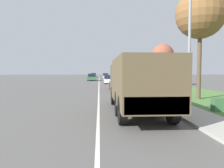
{
  "coord_description": "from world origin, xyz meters",
  "views": [
    {
      "loc": [
        0.05,
        1.72,
        2.1
      ],
      "look_at": [
        0.78,
        14.21,
        1.36
      ],
      "focal_mm": 35.0,
      "sensor_mm": 36.0,
      "label": 1
    }
  ],
  "objects_px": {
    "lamp_post": "(186,22)",
    "military_truck": "(137,82)",
    "car_second_ahead": "(109,80)",
    "car_farthest_ahead": "(94,75)",
    "car_nearest_ahead": "(118,84)",
    "car_fourth_ahead": "(106,76)",
    "car_third_ahead": "(92,77)"
  },
  "relations": [
    {
      "from": "lamp_post",
      "to": "military_truck",
      "type": "bearing_deg",
      "value": -171.74
    },
    {
      "from": "car_second_ahead",
      "to": "car_fourth_ahead",
      "type": "height_order",
      "value": "car_fourth_ahead"
    },
    {
      "from": "military_truck",
      "to": "car_farthest_ahead",
      "type": "distance_m",
      "value": 63.57
    },
    {
      "from": "car_nearest_ahead",
      "to": "car_fourth_ahead",
      "type": "height_order",
      "value": "car_nearest_ahead"
    },
    {
      "from": "car_nearest_ahead",
      "to": "car_third_ahead",
      "type": "distance_m",
      "value": 24.49
    },
    {
      "from": "military_truck",
      "to": "car_nearest_ahead",
      "type": "height_order",
      "value": "military_truck"
    },
    {
      "from": "car_third_ahead",
      "to": "car_farthest_ahead",
      "type": "xyz_separation_m",
      "value": [
        -0.27,
        25.73,
        -0.03
      ]
    },
    {
      "from": "military_truck",
      "to": "car_fourth_ahead",
      "type": "relative_size",
      "value": 2.0
    },
    {
      "from": "car_nearest_ahead",
      "to": "car_second_ahead",
      "type": "distance_m",
      "value": 12.95
    },
    {
      "from": "car_second_ahead",
      "to": "military_truck",
      "type": "bearing_deg",
      "value": -89.57
    },
    {
      "from": "car_second_ahead",
      "to": "car_farthest_ahead",
      "type": "xyz_separation_m",
      "value": [
        -3.62,
        36.99,
        0.02
      ]
    },
    {
      "from": "car_nearest_ahead",
      "to": "car_farthest_ahead",
      "type": "distance_m",
      "value": 50.09
    },
    {
      "from": "car_nearest_ahead",
      "to": "car_fourth_ahead",
      "type": "bearing_deg",
      "value": 90.48
    },
    {
      "from": "car_nearest_ahead",
      "to": "lamp_post",
      "type": "height_order",
      "value": "lamp_post"
    },
    {
      "from": "car_second_ahead",
      "to": "car_fourth_ahead",
      "type": "relative_size",
      "value": 1.22
    },
    {
      "from": "car_fourth_ahead",
      "to": "lamp_post",
      "type": "height_order",
      "value": "lamp_post"
    },
    {
      "from": "car_third_ahead",
      "to": "car_fourth_ahead",
      "type": "height_order",
      "value": "car_third_ahead"
    },
    {
      "from": "car_second_ahead",
      "to": "car_third_ahead",
      "type": "xyz_separation_m",
      "value": [
        -3.35,
        11.27,
        0.05
      ]
    },
    {
      "from": "car_nearest_ahead",
      "to": "military_truck",
      "type": "bearing_deg",
      "value": -90.75
    },
    {
      "from": "car_farthest_ahead",
      "to": "car_fourth_ahead",
      "type": "bearing_deg",
      "value": -74.2
    },
    {
      "from": "military_truck",
      "to": "car_third_ahead",
      "type": "xyz_separation_m",
      "value": [
        -3.55,
        37.73,
        -0.86
      ]
    },
    {
      "from": "military_truck",
      "to": "car_nearest_ahead",
      "type": "xyz_separation_m",
      "value": [
        0.18,
        13.52,
        -0.87
      ]
    },
    {
      "from": "lamp_post",
      "to": "car_farthest_ahead",
      "type": "bearing_deg",
      "value": 95.81
    },
    {
      "from": "car_third_ahead",
      "to": "car_farthest_ahead",
      "type": "height_order",
      "value": "car_third_ahead"
    },
    {
      "from": "car_nearest_ahead",
      "to": "car_second_ahead",
      "type": "xyz_separation_m",
      "value": [
        -0.37,
        12.94,
        -0.05
      ]
    },
    {
      "from": "car_third_ahead",
      "to": "military_truck",
      "type": "bearing_deg",
      "value": -84.63
    },
    {
      "from": "car_second_ahead",
      "to": "car_farthest_ahead",
      "type": "relative_size",
      "value": 1.02
    },
    {
      "from": "car_nearest_ahead",
      "to": "car_second_ahead",
      "type": "height_order",
      "value": "car_nearest_ahead"
    },
    {
      "from": "military_truck",
      "to": "car_third_ahead",
      "type": "bearing_deg",
      "value": 95.37
    },
    {
      "from": "car_farthest_ahead",
      "to": "lamp_post",
      "type": "relative_size",
      "value": 0.61
    },
    {
      "from": "car_third_ahead",
      "to": "lamp_post",
      "type": "bearing_deg",
      "value": -80.65
    },
    {
      "from": "car_nearest_ahead",
      "to": "car_third_ahead",
      "type": "relative_size",
      "value": 1.0
    }
  ]
}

